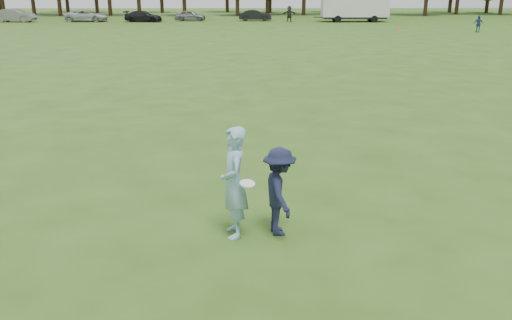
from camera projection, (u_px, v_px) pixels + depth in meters
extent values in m
plane|color=#2B4B15|center=(250.00, 242.00, 9.62)|extent=(200.00, 200.00, 0.00)
imported|color=#81B1C8|center=(234.00, 183.00, 9.59)|extent=(0.60, 0.81, 2.03)
imported|color=#171C33|center=(279.00, 192.00, 9.73)|extent=(0.79, 1.14, 1.63)
imported|color=navy|center=(478.00, 24.00, 51.60)|extent=(0.92, 0.89, 1.55)
imported|color=#262626|center=(289.00, 14.00, 65.59)|extent=(1.77, 0.57, 1.91)
imported|color=slate|center=(15.00, 15.00, 65.56)|extent=(4.91, 2.12, 1.57)
imported|color=#B5B5BA|center=(87.00, 16.00, 66.21)|extent=(5.30, 2.70, 1.44)
imported|color=black|center=(143.00, 16.00, 65.80)|extent=(4.73, 2.37, 1.32)
imported|color=slate|center=(190.00, 16.00, 67.59)|extent=(3.92, 1.77, 1.30)
imported|color=black|center=(255.00, 15.00, 67.65)|extent=(4.10, 1.51, 1.34)
cone|color=#F2430C|center=(399.00, 28.00, 54.47)|extent=(0.28, 0.28, 0.30)
cylinder|color=white|center=(247.00, 184.00, 9.34)|extent=(0.31, 0.31, 0.09)
cube|color=silver|center=(355.00, 6.00, 65.67)|extent=(8.00, 2.50, 2.60)
cube|color=black|center=(354.00, 18.00, 66.10)|extent=(7.60, 2.30, 0.25)
cylinder|color=black|center=(338.00, 19.00, 64.91)|extent=(0.80, 0.25, 0.80)
cylinder|color=black|center=(335.00, 18.00, 67.29)|extent=(0.80, 0.25, 0.80)
cylinder|color=black|center=(374.00, 19.00, 64.97)|extent=(0.80, 0.25, 0.80)
cylinder|color=black|center=(370.00, 18.00, 67.35)|extent=(0.80, 0.25, 0.80)
cube|color=#333333|center=(318.00, 17.00, 66.03)|extent=(1.20, 0.15, 0.12)
cylinder|color=#332114|center=(2.00, 1.00, 82.51)|extent=(0.56, 0.56, 3.91)
cylinder|color=#332114|center=(33.00, 2.00, 80.92)|extent=(0.56, 0.56, 3.83)
cylinder|color=#332114|center=(59.00, 4.00, 78.25)|extent=(0.56, 0.56, 3.25)
cylinder|color=#332114|center=(110.00, 3.00, 78.66)|extent=(0.56, 0.56, 3.71)
cylinder|color=#332114|center=(139.00, 3.00, 78.39)|extent=(0.56, 0.56, 3.46)
cylinder|color=#332114|center=(184.00, 5.00, 78.39)|extent=(0.56, 0.56, 3.14)
cylinder|color=#332114|center=(237.00, 5.00, 78.26)|extent=(0.56, 0.56, 3.01)
cylinder|color=#332114|center=(267.00, 4.00, 80.55)|extent=(0.56, 0.56, 3.23)
cylinder|color=#332114|center=(304.00, 2.00, 80.44)|extent=(0.56, 0.56, 3.77)
cylinder|color=#332114|center=(338.00, 3.00, 81.13)|extent=(0.56, 0.56, 3.33)
cylinder|color=#332114|center=(378.00, 4.00, 81.47)|extent=(0.56, 0.56, 3.22)
cylinder|color=#332114|center=(426.00, 1.00, 78.61)|extent=(0.56, 0.56, 4.15)
cylinder|color=#332114|center=(457.00, 1.00, 82.06)|extent=(0.56, 0.56, 3.95)
cylinder|color=#332114|center=(502.00, 1.00, 80.83)|extent=(0.56, 0.56, 3.90)
cylinder|color=#332114|center=(67.00, 1.00, 88.50)|extent=(0.56, 0.56, 3.62)
cylinder|color=#332114|center=(96.00, 1.00, 86.15)|extent=(0.56, 0.56, 3.61)
cylinder|color=#332114|center=(162.00, 2.00, 86.84)|extent=(0.56, 0.56, 3.29)
cylinder|color=#332114|center=(227.00, 2.00, 88.37)|extent=(0.56, 0.56, 3.28)
cylinder|color=#332114|center=(270.00, 3.00, 87.02)|extent=(0.56, 0.56, 3.11)
cylinder|color=#332114|center=(327.00, 1.00, 88.42)|extent=(0.56, 0.56, 3.50)
cylinder|color=#332114|center=(374.00, 0.00, 89.04)|extent=(0.56, 0.56, 3.80)
cylinder|color=#332114|center=(451.00, 0.00, 87.53)|extent=(0.56, 0.56, 3.84)
cylinder|color=#332114|center=(487.00, 5.00, 86.69)|extent=(0.56, 0.56, 2.58)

